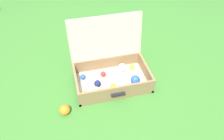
{
  "coord_description": "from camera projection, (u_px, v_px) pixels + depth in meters",
  "views": [
    {
      "loc": [
        -0.21,
        -1.26,
        1.33
      ],
      "look_at": [
        0.09,
        -0.02,
        0.15
      ],
      "focal_mm": 35.14,
      "sensor_mm": 36.0,
      "label": 1
    }
  ],
  "objects": [
    {
      "name": "ground_plane",
      "position": [
        101.0,
        83.0,
        1.84
      ],
      "size": [
        16.0,
        16.0,
        0.0
      ],
      "primitive_type": "plane",
      "color": "#3D7A2D"
    },
    {
      "name": "open_suitcase",
      "position": [
        111.0,
        69.0,
        1.8
      ],
      "size": [
        0.6,
        0.45,
        0.51
      ],
      "color": "beige",
      "rests_on": "ground"
    },
    {
      "name": "stray_ball_on_grass",
      "position": [
        65.0,
        110.0,
        1.59
      ],
      "size": [
        0.08,
        0.08,
        0.08
      ],
      "primitive_type": "sphere",
      "color": "orange",
      "rests_on": "ground"
    }
  ]
}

